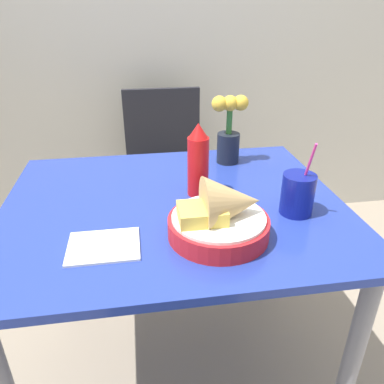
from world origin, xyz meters
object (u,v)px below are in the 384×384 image
flower_vase (229,130)px  ketchup_bottle (198,161)px  food_basket (223,216)px  chair_far_window (165,160)px  drink_cup (297,195)px

flower_vase → ketchup_bottle: bearing=-122.7°
food_basket → flower_vase: size_ratio=1.04×
chair_far_window → food_basket: 1.10m
food_basket → drink_cup: (0.23, 0.08, -0.00)m
drink_cup → ketchup_bottle: bearing=148.1°
chair_far_window → ketchup_bottle: 0.88m
ketchup_bottle → drink_cup: 0.31m
food_basket → flower_vase: bearing=74.6°
ketchup_bottle → flower_vase: (0.15, 0.24, 0.01)m
ketchup_bottle → food_basket: bearing=-84.9°
chair_far_window → drink_cup: bearing=-73.4°
food_basket → ketchup_bottle: 0.25m
flower_vase → drink_cup: bearing=-75.8°
food_basket → ketchup_bottle: (-0.02, 0.24, 0.05)m
food_basket → drink_cup: 0.25m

